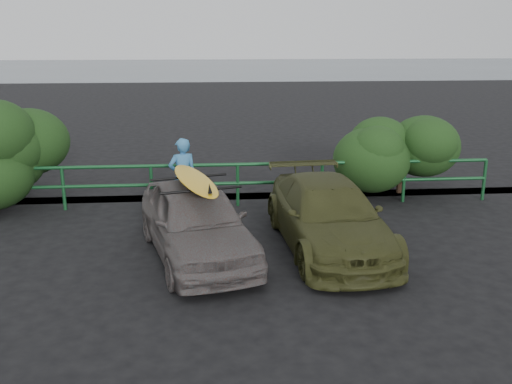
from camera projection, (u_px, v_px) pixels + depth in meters
ground at (189, 304)px, 8.62m from camera, size 80.00×80.00×0.00m
ocean at (205, 68)px, 66.20m from camera, size 200.00×200.00×0.00m
guardrail at (195, 185)px, 13.28m from camera, size 14.00×0.08×1.04m
shrub_right at (398, 158)px, 14.04m from camera, size 3.20×2.40×1.93m
sedan at (196, 221)px, 10.27m from camera, size 2.55×4.27×1.36m
olive_vehicle at (328, 216)px, 10.72m from camera, size 2.10×4.50×1.27m
man at (183, 177)px, 12.65m from camera, size 0.73×0.59×1.74m
roof_rack at (195, 183)px, 10.08m from camera, size 1.63×1.32×0.05m
surfboard at (195, 180)px, 10.06m from camera, size 1.14×2.57×0.07m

